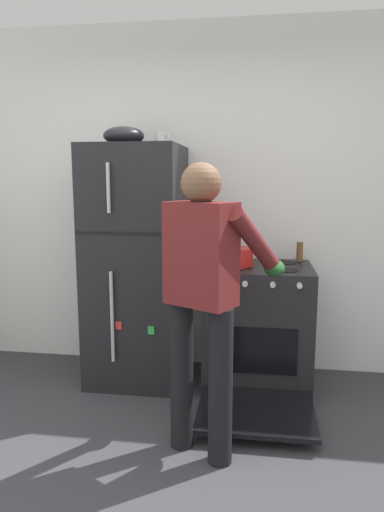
% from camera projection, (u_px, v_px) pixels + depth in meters
% --- Properties ---
extents(kitchen_wall_back, '(6.00, 0.10, 2.70)m').
position_uv_depth(kitchen_wall_back, '(207.00, 200.00, 3.67)').
color(kitchen_wall_back, white).
rests_on(kitchen_wall_back, ground).
extents(refrigerator, '(0.68, 0.72, 1.76)m').
position_uv_depth(refrigerator, '(137.00, 265.00, 3.44)').
color(refrigerator, black).
rests_on(refrigerator, ground).
extents(stove_range, '(0.76, 1.21, 0.90)m').
position_uv_depth(stove_range, '(258.00, 328.00, 3.37)').
color(stove_range, black).
rests_on(stove_range, ground).
extents(person_cook, '(0.68, 0.75, 1.60)m').
position_uv_depth(person_cook, '(205.00, 284.00, 2.44)').
color(person_cook, black).
rests_on(person_cook, ground).
extents(red_pot, '(0.33, 0.23, 0.13)m').
position_uv_depth(red_pot, '(237.00, 257.00, 3.27)').
color(red_pot, red).
rests_on(red_pot, stove_range).
extents(coffee_mug, '(0.11, 0.08, 0.10)m').
position_uv_depth(coffee_mug, '(161.00, 139.00, 3.32)').
color(coffee_mug, silver).
rests_on(coffee_mug, refrigerator).
extents(pepper_mill, '(0.05, 0.05, 0.15)m').
position_uv_depth(pepper_mill, '(300.00, 252.00, 3.45)').
color(pepper_mill, brown).
rests_on(pepper_mill, stove_range).
extents(mixing_bowl, '(0.30, 0.30, 0.13)m').
position_uv_depth(mixing_bowl, '(124.00, 136.00, 3.30)').
color(mixing_bowl, black).
rests_on(mixing_bowl, refrigerator).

